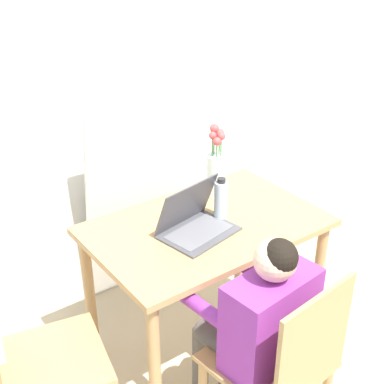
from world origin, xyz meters
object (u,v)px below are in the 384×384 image
(chair_occupied, at_px, (280,368))
(laptop, at_px, (194,221))
(chair_spare, at_px, (13,340))
(person_seated, at_px, (259,318))
(water_bottle, at_px, (221,200))
(flower_vase, at_px, (216,169))

(chair_occupied, distance_m, laptop, 0.68)
(chair_spare, xyz_separation_m, laptop, (0.82, 0.03, 0.19))
(laptop, bearing_deg, person_seated, -106.91)
(laptop, relative_size, water_bottle, 1.75)
(chair_spare, bearing_deg, chair_occupied, -114.23)
(chair_spare, relative_size, flower_vase, 2.44)
(laptop, bearing_deg, flower_vase, 25.17)
(person_seated, bearing_deg, chair_occupied, 90.00)
(laptop, bearing_deg, chair_occupied, -104.58)
(chair_spare, bearing_deg, water_bottle, -75.59)
(chair_occupied, bearing_deg, person_seated, -90.00)
(water_bottle, bearing_deg, laptop, -173.90)
(flower_vase, relative_size, water_bottle, 1.80)
(chair_occupied, distance_m, water_bottle, 0.74)
(chair_occupied, height_order, chair_spare, chair_spare)
(chair_spare, bearing_deg, flower_vase, -66.39)
(laptop, distance_m, water_bottle, 0.17)
(chair_spare, height_order, laptop, laptop)
(person_seated, xyz_separation_m, flower_vase, (0.33, 0.68, 0.26))
(laptop, xyz_separation_m, flower_vase, (0.28, 0.20, 0.09))
(laptop, distance_m, flower_vase, 0.36)
(person_seated, bearing_deg, water_bottle, -118.89)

